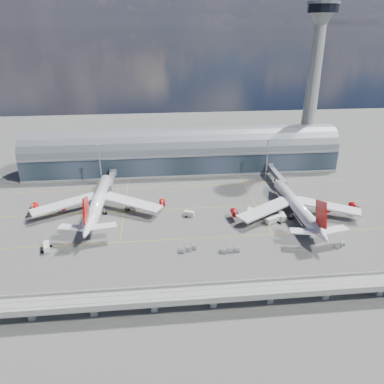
{
  "coord_description": "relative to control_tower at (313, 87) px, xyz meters",
  "views": [
    {
      "loc": [
        -17.39,
        -154.81,
        89.14
      ],
      "look_at": [
        -0.57,
        10.0,
        14.0
      ],
      "focal_mm": 35.0,
      "sensor_mm": 36.0,
      "label": 1
    }
  ],
  "objects": [
    {
      "name": "jet_bridge_left",
      "position": [
        -129.1,
        -29.88,
        -46.46
      ],
      "size": [
        4.4,
        28.0,
        7.25
      ],
      "color": "gray",
      "rests_on": "ground"
    },
    {
      "name": "ground",
      "position": [
        -85.0,
        -83.0,
        -51.64
      ],
      "size": [
        500.0,
        500.0,
        0.0
      ],
      "primitive_type": "plane",
      "color": "#474744",
      "rests_on": "ground"
    },
    {
      "name": "taxi_lines",
      "position": [
        -85.0,
        -60.89,
        -51.63
      ],
      "size": [
        200.0,
        80.12,
        0.01
      ],
      "color": "gold",
      "rests_on": "ground"
    },
    {
      "name": "service_truck_5",
      "position": [
        -116.55,
        -60.51,
        -50.03
      ],
      "size": [
        5.65,
        6.79,
        3.14
      ],
      "rotation": [
        0.0,
        0.0,
        0.58
      ],
      "color": "silver",
      "rests_on": "ground"
    },
    {
      "name": "airliner_right",
      "position": [
        -33.63,
        -77.77,
        -45.98
      ],
      "size": [
        65.7,
        68.65,
        21.83
      ],
      "rotation": [
        0.0,
        0.0,
        0.01
      ],
      "color": "white",
      "rests_on": "ground"
    },
    {
      "name": "cargo_train_0",
      "position": [
        -72.49,
        -105.47,
        -50.62
      ],
      "size": [
        8.82,
        2.48,
        1.95
      ],
      "rotation": [
        0.0,
        0.0,
        1.5
      ],
      "color": "gray",
      "rests_on": "ground"
    },
    {
      "name": "floodlight_mast_right",
      "position": [
        -35.0,
        -28.0,
        -38.0
      ],
      "size": [
        3.0,
        0.7,
        25.7
      ],
      "color": "gray",
      "rests_on": "ground"
    },
    {
      "name": "service_truck_0",
      "position": [
        -150.71,
        -95.91,
        -50.16
      ],
      "size": [
        3.93,
        7.22,
        2.85
      ],
      "rotation": [
        0.0,
        0.0,
        0.26
      ],
      "color": "silver",
      "rests_on": "ground"
    },
    {
      "name": "terminal",
      "position": [
        -85.0,
        -5.01,
        -40.3
      ],
      "size": [
        200.0,
        30.0,
        28.0
      ],
      "color": "#212D37",
      "rests_on": "ground"
    },
    {
      "name": "service_truck_1",
      "position": [
        -86.87,
        -71.61,
        -50.23
      ],
      "size": [
        5.26,
        3.76,
        2.78
      ],
      "rotation": [
        0.0,
        0.0,
        1.21
      ],
      "color": "silver",
      "rests_on": "ground"
    },
    {
      "name": "jet_bridge_right",
      "position": [
        -30.16,
        -31.82,
        -46.46
      ],
      "size": [
        4.4,
        32.0,
        7.25
      ],
      "color": "gray",
      "rests_on": "ground"
    },
    {
      "name": "service_truck_4",
      "position": [
        -55.84,
        -71.76,
        -50.3
      ],
      "size": [
        3.17,
        4.94,
        2.65
      ],
      "rotation": [
        0.0,
        0.0,
        -0.25
      ],
      "color": "silver",
      "rests_on": "ground"
    },
    {
      "name": "control_tower",
      "position": [
        0.0,
        0.0,
        0.0
      ],
      "size": [
        19.0,
        19.0,
        103.0
      ],
      "color": "gray",
      "rests_on": "ground"
    },
    {
      "name": "cargo_train_2",
      "position": [
        -23.92,
        -106.22,
        -50.88
      ],
      "size": [
        6.25,
        4.57,
        1.45
      ],
      "rotation": [
        0.0,
        0.0,
        1.02
      ],
      "color": "gray",
      "rests_on": "ground"
    },
    {
      "name": "cargo_train_1",
      "position": [
        -90.15,
        -102.82,
        -50.64
      ],
      "size": [
        8.66,
        4.71,
        1.92
      ],
      "rotation": [
        0.0,
        0.0,
        1.21
      ],
      "color": "gray",
      "rests_on": "ground"
    },
    {
      "name": "guideway",
      "position": [
        -85.0,
        -138.0,
        -46.34
      ],
      "size": [
        220.0,
        8.5,
        7.2
      ],
      "color": "gray",
      "rests_on": "ground"
    },
    {
      "name": "airliner_left",
      "position": [
        -132.67,
        -63.41,
        -45.36
      ],
      "size": [
        68.55,
        71.99,
        21.96
      ],
      "rotation": [
        0.0,
        0.0,
        -0.03
      ],
      "color": "white",
      "rests_on": "ground"
    },
    {
      "name": "service_truck_2",
      "position": [
        -46.62,
        -82.36,
        -50.03
      ],
      "size": [
        8.7,
        5.92,
        3.08
      ],
      "rotation": [
        0.0,
        0.0,
        2.03
      ],
      "color": "silver",
      "rests_on": "ground"
    },
    {
      "name": "floodlight_mast_left",
      "position": [
        -135.0,
        -28.0,
        -38.0
      ],
      "size": [
        3.0,
        0.7,
        25.7
      ],
      "color": "gray",
      "rests_on": "ground"
    },
    {
      "name": "service_truck_3",
      "position": [
        -41.39,
        -79.45,
        -50.03
      ],
      "size": [
        3.08,
        6.68,
        3.15
      ],
      "rotation": [
        0.0,
        0.0,
        -0.07
      ],
      "color": "silver",
      "rests_on": "ground"
    }
  ]
}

